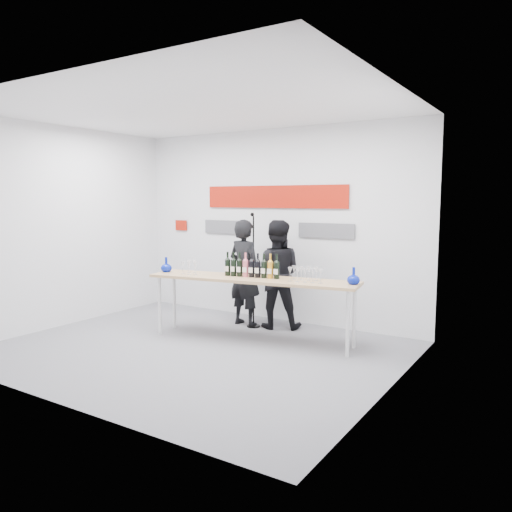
% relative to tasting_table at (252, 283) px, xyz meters
% --- Properties ---
extents(ground, '(5.00, 5.00, 0.00)m').
position_rel_tasting_table_xyz_m(ground, '(-0.38, -0.75, -0.80)').
color(ground, slate).
rests_on(ground, ground).
extents(back_wall, '(5.00, 0.04, 3.00)m').
position_rel_tasting_table_xyz_m(back_wall, '(-0.38, 1.25, 0.70)').
color(back_wall, silver).
rests_on(back_wall, ground).
extents(signage, '(3.38, 0.02, 0.79)m').
position_rel_tasting_table_xyz_m(signage, '(-0.44, 1.22, 1.01)').
color(signage, '#A41407').
rests_on(signage, back_wall).
extents(tasting_table, '(2.94, 1.04, 0.87)m').
position_rel_tasting_table_xyz_m(tasting_table, '(0.00, 0.00, 0.00)').
color(tasting_table, tan).
rests_on(tasting_table, ground).
extents(wine_bottles, '(0.80, 0.20, 0.33)m').
position_rel_tasting_table_xyz_m(wine_bottles, '(-0.03, 0.04, 0.23)').
color(wine_bottles, black).
rests_on(wine_bottles, tasting_table).
extents(decanter_left, '(0.16, 0.16, 0.21)m').
position_rel_tasting_table_xyz_m(decanter_left, '(-1.35, -0.20, 0.17)').
color(decanter_left, '#081A99').
rests_on(decanter_left, tasting_table).
extents(decanter_right, '(0.16, 0.16, 0.21)m').
position_rel_tasting_table_xyz_m(decanter_right, '(1.34, 0.24, 0.17)').
color(decanter_right, '#081A99').
rests_on(decanter_right, tasting_table).
extents(glasses_left, '(0.29, 0.24, 0.18)m').
position_rel_tasting_table_xyz_m(glasses_left, '(-0.93, -0.17, 0.16)').
color(glasses_left, silver).
rests_on(glasses_left, tasting_table).
extents(glasses_right, '(0.48, 0.27, 0.18)m').
position_rel_tasting_table_xyz_m(glasses_right, '(0.73, 0.11, 0.16)').
color(glasses_right, silver).
rests_on(glasses_right, tasting_table).
extents(presenter_left, '(0.64, 0.47, 1.61)m').
position_rel_tasting_table_xyz_m(presenter_left, '(-0.55, 0.66, 0.01)').
color(presenter_left, black).
rests_on(presenter_left, ground).
extents(presenter_right, '(0.97, 0.88, 1.61)m').
position_rel_tasting_table_xyz_m(presenter_right, '(-0.08, 0.78, 0.01)').
color(presenter_right, black).
rests_on(presenter_right, ground).
extents(mic_stand, '(0.20, 0.20, 1.72)m').
position_rel_tasting_table_xyz_m(mic_stand, '(-0.38, 0.63, -0.28)').
color(mic_stand, black).
rests_on(mic_stand, ground).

